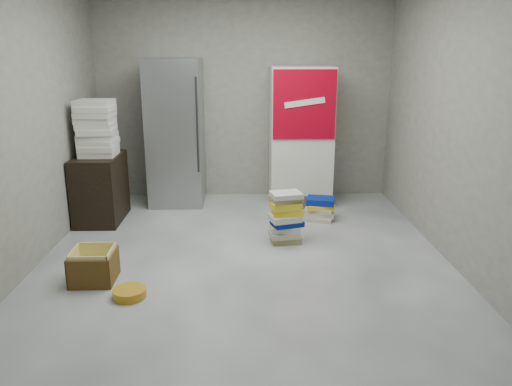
{
  "coord_description": "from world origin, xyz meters",
  "views": [
    {
      "loc": [
        0.01,
        -4.42,
        1.99
      ],
      "look_at": [
        0.13,
        0.7,
        0.53
      ],
      "focal_mm": 35.0,
      "sensor_mm": 36.0,
      "label": 1
    }
  ],
  "objects_px": {
    "steel_fridge": "(176,133)",
    "cardboard_box": "(94,268)",
    "coke_cooler": "(301,136)",
    "wood_shelf": "(100,188)",
    "phonebook_stack_main": "(286,217)"
  },
  "relations": [
    {
      "from": "steel_fridge",
      "to": "wood_shelf",
      "type": "bearing_deg",
      "value": -138.69
    },
    {
      "from": "steel_fridge",
      "to": "phonebook_stack_main",
      "type": "relative_size",
      "value": 3.39
    },
    {
      "from": "phonebook_stack_main",
      "to": "cardboard_box",
      "type": "xyz_separation_m",
      "value": [
        -1.79,
        -0.91,
        -0.16
      ]
    },
    {
      "from": "coke_cooler",
      "to": "wood_shelf",
      "type": "height_order",
      "value": "coke_cooler"
    },
    {
      "from": "coke_cooler",
      "to": "phonebook_stack_main",
      "type": "xyz_separation_m",
      "value": [
        -0.31,
        -1.51,
        -0.62
      ]
    },
    {
      "from": "steel_fridge",
      "to": "cardboard_box",
      "type": "relative_size",
      "value": 4.97
    },
    {
      "from": "coke_cooler",
      "to": "cardboard_box",
      "type": "xyz_separation_m",
      "value": [
        -2.09,
        -2.42,
        -0.78
      ]
    },
    {
      "from": "cardboard_box",
      "to": "steel_fridge",
      "type": "bearing_deg",
      "value": 78.63
    },
    {
      "from": "steel_fridge",
      "to": "wood_shelf",
      "type": "distance_m",
      "value": 1.23
    },
    {
      "from": "cardboard_box",
      "to": "coke_cooler",
      "type": "bearing_deg",
      "value": 48.15
    },
    {
      "from": "coke_cooler",
      "to": "phonebook_stack_main",
      "type": "distance_m",
      "value": 1.67
    },
    {
      "from": "steel_fridge",
      "to": "phonebook_stack_main",
      "type": "distance_m",
      "value": 2.13
    },
    {
      "from": "coke_cooler",
      "to": "cardboard_box",
      "type": "relative_size",
      "value": 4.71
    },
    {
      "from": "coke_cooler",
      "to": "cardboard_box",
      "type": "bearing_deg",
      "value": -130.89
    },
    {
      "from": "steel_fridge",
      "to": "cardboard_box",
      "type": "xyz_separation_m",
      "value": [
        -0.45,
        -2.42,
        -0.83
      ]
    }
  ]
}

